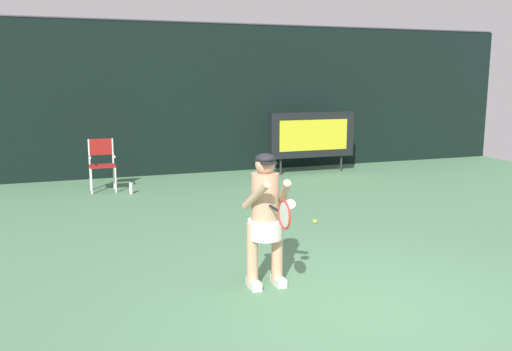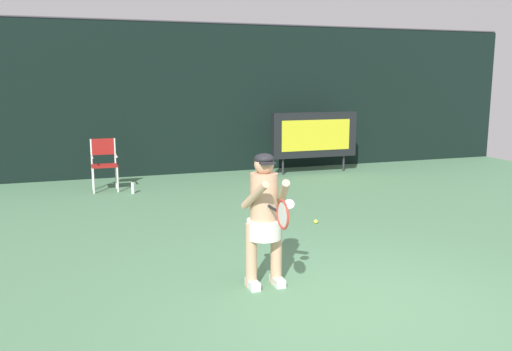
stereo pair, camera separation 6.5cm
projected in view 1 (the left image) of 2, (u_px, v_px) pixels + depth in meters
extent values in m
cube|color=#52815B|center=(368.00, 309.00, 5.60)|extent=(18.00, 22.00, 0.02)
cube|color=black|center=(188.00, 100.00, 13.17)|extent=(18.00, 0.12, 3.60)
cylinder|color=#38383D|center=(186.00, 22.00, 12.84)|extent=(18.00, 0.05, 0.05)
cube|color=black|center=(312.00, 135.00, 13.34)|extent=(2.20, 0.20, 1.10)
cube|color=gold|center=(314.00, 135.00, 13.24)|extent=(1.80, 0.01, 0.75)
cylinder|color=#2D2D33|center=(281.00, 167.00, 13.21)|extent=(0.05, 0.05, 0.40)
cylinder|color=#2D2D33|center=(341.00, 163.00, 13.75)|extent=(0.05, 0.05, 0.40)
cylinder|color=white|center=(92.00, 181.00, 11.01)|extent=(0.04, 0.04, 0.52)
cylinder|color=white|center=(116.00, 180.00, 11.16)|extent=(0.04, 0.04, 0.52)
cylinder|color=white|center=(91.00, 178.00, 11.38)|extent=(0.04, 0.04, 0.52)
cylinder|color=white|center=(114.00, 177.00, 11.54)|extent=(0.04, 0.04, 0.52)
cube|color=maroon|center=(102.00, 166.00, 11.22)|extent=(0.52, 0.44, 0.03)
cylinder|color=white|center=(89.00, 153.00, 11.29)|extent=(0.04, 0.04, 0.56)
cylinder|color=white|center=(113.00, 152.00, 11.44)|extent=(0.04, 0.04, 0.56)
cube|color=maroon|center=(101.00, 147.00, 11.35)|extent=(0.48, 0.02, 0.34)
cylinder|color=white|center=(90.00, 157.00, 11.11)|extent=(0.04, 0.44, 0.04)
cylinder|color=white|center=(114.00, 156.00, 11.27)|extent=(0.04, 0.44, 0.04)
cylinder|color=silver|center=(131.00, 188.00, 11.05)|extent=(0.07, 0.07, 0.24)
cylinder|color=black|center=(131.00, 182.00, 11.03)|extent=(0.03, 0.03, 0.03)
cube|color=white|center=(254.00, 284.00, 6.12)|extent=(0.11, 0.26, 0.09)
cube|color=white|center=(279.00, 281.00, 6.22)|extent=(0.11, 0.26, 0.09)
cylinder|color=tan|center=(252.00, 255.00, 6.11)|extent=(0.13, 0.13, 0.74)
cylinder|color=tan|center=(277.00, 252.00, 6.21)|extent=(0.13, 0.13, 0.74)
cylinder|color=white|center=(265.00, 229.00, 6.11)|extent=(0.39, 0.39, 0.22)
cylinder|color=tan|center=(265.00, 198.00, 6.04)|extent=(0.31, 0.31, 0.56)
sphere|color=tan|center=(265.00, 164.00, 5.97)|extent=(0.22, 0.22, 0.22)
ellipsoid|color=black|center=(265.00, 159.00, 5.96)|extent=(0.22, 0.22, 0.12)
cube|color=black|center=(268.00, 163.00, 5.88)|extent=(0.17, 0.12, 0.02)
cylinder|color=tan|center=(256.00, 195.00, 5.82)|extent=(0.20, 0.47, 0.38)
cylinder|color=tan|center=(284.00, 193.00, 5.93)|extent=(0.20, 0.47, 0.38)
cylinder|color=white|center=(290.00, 205.00, 5.84)|extent=(0.13, 0.13, 0.12)
cylinder|color=black|center=(273.00, 208.00, 5.82)|extent=(0.03, 0.28, 0.03)
torus|color=red|center=(284.00, 214.00, 5.53)|extent=(0.02, 0.31, 0.31)
ellipsoid|color=silver|center=(284.00, 214.00, 5.53)|extent=(0.01, 0.26, 0.26)
sphere|color=#CCDB3D|center=(315.00, 221.00, 8.83)|extent=(0.07, 0.07, 0.07)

